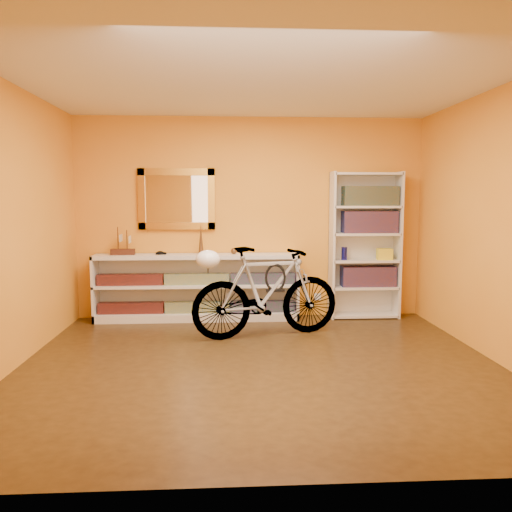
{
  "coord_description": "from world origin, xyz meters",
  "views": [
    {
      "loc": [
        -0.3,
        -4.54,
        1.54
      ],
      "look_at": [
        0.0,
        0.7,
        0.95
      ],
      "focal_mm": 35.08,
      "sensor_mm": 36.0,
      "label": 1
    }
  ],
  "objects": [
    {
      "name": "decorative_orb",
      "position": [
        -0.22,
        1.81,
        0.89
      ],
      "size": [
        0.08,
        0.08,
        0.08
      ],
      "primitive_type": "sphere",
      "color": "brown",
      "rests_on": "console_unit"
    },
    {
      "name": "book_row_b",
      "position": [
        1.54,
        1.84,
        1.25
      ],
      "size": [
        0.7,
        0.22,
        0.28
      ],
      "primitive_type": "cube",
      "color": "maroon",
      "rests_on": "bookcase"
    },
    {
      "name": "yellow_bag",
      "position": [
        1.74,
        1.8,
        0.84
      ],
      "size": [
        0.19,
        0.13,
        0.15
      ],
      "primitive_type": "cube",
      "rotation": [
        0.0,
        0.0,
        -0.04
      ],
      "color": "yellow",
      "rests_on": "bookcase"
    },
    {
      "name": "travel_mug",
      "position": [
        1.21,
        1.82,
        0.85
      ],
      "size": [
        0.07,
        0.07,
        0.17
      ],
      "primitive_type": "cylinder",
      "color": "#161A99",
      "rests_on": "bookcase"
    },
    {
      "name": "cd_row_lower",
      "position": [
        -0.69,
        1.79,
        0.17
      ],
      "size": [
        2.5,
        0.13,
        0.14
      ],
      "primitive_type": "cube",
      "color": "black",
      "rests_on": "console_unit"
    },
    {
      "name": "book_row_a",
      "position": [
        1.54,
        1.84,
        0.55
      ],
      "size": [
        0.7,
        0.22,
        0.26
      ],
      "primitive_type": "cube",
      "color": "maroon",
      "rests_on": "bookcase"
    },
    {
      "name": "u_lock",
      "position": [
        0.24,
        1.0,
        0.67
      ],
      "size": [
        0.24,
        0.03,
        0.24
      ],
      "primitive_type": "torus",
      "rotation": [
        1.57,
        0.0,
        0.0
      ],
      "color": "black",
      "rests_on": "bicycle"
    },
    {
      "name": "back_wall",
      "position": [
        0.0,
        2.0,
        1.3
      ],
      "size": [
        4.5,
        0.01,
        2.6
      ],
      "primitive_type": "cube",
      "color": "orange",
      "rests_on": "ground"
    },
    {
      "name": "red_tin",
      "position": [
        1.29,
        1.87,
        1.56
      ],
      "size": [
        0.2,
        0.2,
        0.2
      ],
      "primitive_type": "cube",
      "rotation": [
        0.0,
        0.0,
        -0.34
      ],
      "color": "maroon",
      "rests_on": "bookcase"
    },
    {
      "name": "console_unit",
      "position": [
        -0.69,
        1.81,
        0.42
      ],
      "size": [
        2.6,
        0.35,
        0.85
      ],
      "primitive_type": null,
      "color": "silver",
      "rests_on": "floor"
    },
    {
      "name": "toy_car",
      "position": [
        -1.14,
        1.81,
        0.85
      ],
      "size": [
        0.0,
        0.01,
        0.0
      ],
      "primitive_type": "imported",
      "rotation": [
        0.0,
        0.0,
        1.84
      ],
      "color": "black",
      "rests_on": "console_unit"
    },
    {
      "name": "bookcase",
      "position": [
        1.49,
        1.84,
        0.95
      ],
      "size": [
        0.9,
        0.3,
        1.9
      ],
      "primitive_type": null,
      "color": "silver",
      "rests_on": "floor"
    },
    {
      "name": "bicycle",
      "position": [
        0.14,
        0.97,
        0.51
      ],
      "size": [
        0.87,
        1.81,
        1.03
      ],
      "primitive_type": "imported",
      "rotation": [
        0.0,
        0.0,
        1.82
      ],
      "color": "silver",
      "rests_on": "floor"
    },
    {
      "name": "bronze_ornament",
      "position": [
        -0.64,
        1.81,
        1.05
      ],
      "size": [
        0.07,
        0.07,
        0.39
      ],
      "primitive_type": "cone",
      "color": "brown",
      "rests_on": "console_unit"
    },
    {
      "name": "ceiling",
      "position": [
        0.0,
        0.0,
        2.6
      ],
      "size": [
        4.5,
        4.0,
        0.01
      ],
      "primitive_type": "cube",
      "color": "silver",
      "rests_on": "ground"
    },
    {
      "name": "book_row_c",
      "position": [
        1.54,
        1.84,
        1.59
      ],
      "size": [
        0.7,
        0.22,
        0.25
      ],
      "primitive_type": "cube",
      "color": "#16484F",
      "rests_on": "bookcase"
    },
    {
      "name": "left_wall",
      "position": [
        -2.25,
        0.0,
        1.3
      ],
      "size": [
        0.01,
        4.0,
        2.6
      ],
      "primitive_type": "cube",
      "color": "orange",
      "rests_on": "ground"
    },
    {
      "name": "model_ship",
      "position": [
        -1.62,
        1.81,
        1.03
      ],
      "size": [
        0.3,
        0.12,
        0.35
      ],
      "primitive_type": null,
      "rotation": [
        0.0,
        0.0,
        0.02
      ],
      "color": "#3B1A10",
      "rests_on": "console_unit"
    },
    {
      "name": "right_wall",
      "position": [
        2.25,
        0.0,
        1.3
      ],
      "size": [
        0.01,
        4.0,
        2.6
      ],
      "primitive_type": "cube",
      "color": "orange",
      "rests_on": "ground"
    },
    {
      "name": "floor",
      "position": [
        0.0,
        0.0,
        -0.01
      ],
      "size": [
        4.5,
        4.0,
        0.01
      ],
      "primitive_type": "cube",
      "color": "#301F0D",
      "rests_on": "ground"
    },
    {
      "name": "gilt_mirror",
      "position": [
        -0.95,
        1.97,
        1.55
      ],
      "size": [
        0.98,
        0.06,
        0.78
      ],
      "primitive_type": "cube",
      "color": "#9D6A1C",
      "rests_on": "back_wall"
    },
    {
      "name": "wall_socket",
      "position": [
        0.9,
        1.99,
        0.25
      ],
      "size": [
        0.09,
        0.02,
        0.09
      ],
      "primitive_type": "cube",
      "color": "silver",
      "rests_on": "back_wall"
    },
    {
      "name": "helmet",
      "position": [
        -0.51,
        0.81,
        0.91
      ],
      "size": [
        0.27,
        0.25,
        0.2
      ],
      "primitive_type": "ellipsoid",
      "color": "white",
      "rests_on": "bicycle"
    },
    {
      "name": "cd_row_upper",
      "position": [
        -0.69,
        1.79,
        0.54
      ],
      "size": [
        2.5,
        0.13,
        0.14
      ],
      "primitive_type": "cube",
      "color": "navy",
      "rests_on": "console_unit"
    }
  ]
}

